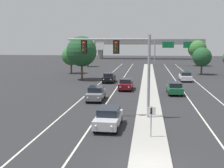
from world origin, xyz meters
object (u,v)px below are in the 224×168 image
object	(u,v)px
highway_sign_gantry	(179,44)
tree_far_left_c	(88,54)
car_oncoming_silver	(109,117)
tree_far_right_a	(197,49)
car_oncoming_darkred	(126,84)
car_oncoming_black	(109,77)
tree_far_left_a	(82,51)
tree_far_right_c	(202,57)
car_receding_green	(175,88)
median_sign_post	(151,117)
overhead_signal_mast	(122,58)
car_receding_white	(185,76)
car_oncoming_grey	(96,93)
tree_far_left_b	(71,56)

from	to	relation	value
highway_sign_gantry	tree_far_left_c	size ratio (longest dim) A/B	2.58
car_oncoming_silver	tree_far_right_a	xyz separation A→B (m)	(16.61, 62.28, 4.01)
car_oncoming_darkred	car_oncoming_black	xyz separation A→B (m)	(-3.40, 7.44, 0.00)
tree_far_left_c	tree_far_left_a	bearing A→B (deg)	-80.68
car_oncoming_darkred	tree_far_left_c	xyz separation A→B (m)	(-13.14, 37.75, 2.53)
car_oncoming_darkred	tree_far_right_c	distance (m)	25.66
car_oncoming_darkred	car_receding_green	world-z (taller)	same
highway_sign_gantry	tree_far_right_a	bearing A→B (deg)	9.63
tree_far_right_c	car_oncoming_black	bearing A→B (deg)	-141.61
tree_far_left_a	median_sign_post	bearing A→B (deg)	-69.12
overhead_signal_mast	tree_far_right_a	xyz separation A→B (m)	(15.78, 59.27, -0.50)
car_oncoming_silver	tree_far_left_c	distance (m)	57.97
tree_far_left_c	tree_far_right_c	bearing A→B (deg)	-31.21
car_receding_white	car_oncoming_grey	bearing A→B (deg)	-124.01
median_sign_post	car_receding_green	world-z (taller)	median_sign_post
car_receding_white	tree_far_right_a	xyz separation A→B (m)	(7.11, 33.21, 4.01)
car_oncoming_silver	car_oncoming_darkred	xyz separation A→B (m)	(0.01, 18.65, 0.00)
car_oncoming_darkred	tree_far_left_b	world-z (taller)	tree_far_left_b
median_sign_post	tree_far_right_a	xyz separation A→B (m)	(13.30, 64.74, 3.24)
car_oncoming_black	car_oncoming_grey	bearing A→B (deg)	-88.18
car_oncoming_black	tree_far_left_c	xyz separation A→B (m)	(-9.74, 30.31, 2.53)
tree_far_left_c	tree_far_right_a	world-z (taller)	tree_far_right_a
tree_far_right_c	car_receding_white	bearing A→B (deg)	-112.80
car_oncoming_grey	tree_far_right_a	distance (m)	55.30
median_sign_post	highway_sign_gantry	size ratio (longest dim) A/B	0.17
overhead_signal_mast	car_oncoming_silver	bearing A→B (deg)	-105.30
car_oncoming_silver	overhead_signal_mast	bearing A→B (deg)	74.70
tree_far_right_c	car_oncoming_silver	bearing A→B (deg)	-109.41
tree_far_left_b	car_oncoming_black	bearing A→B (deg)	-52.61
overhead_signal_mast	car_receding_white	bearing A→B (deg)	71.58
tree_far_left_a	tree_far_left_b	size ratio (longest dim) A/B	1.36
overhead_signal_mast	car_oncoming_black	size ratio (longest dim) A/B	1.61
median_sign_post	car_receding_white	world-z (taller)	median_sign_post
car_oncoming_silver	tree_far_right_c	world-z (taller)	tree_far_right_c
car_oncoming_black	highway_sign_gantry	bearing A→B (deg)	67.22
highway_sign_gantry	tree_far_left_b	xyz separation A→B (m)	(-24.63, -22.48, -2.44)
tree_far_left_b	tree_far_left_a	bearing A→B (deg)	-65.72
tree_far_right_a	tree_far_left_b	size ratio (longest dim) A/B	1.29
tree_far_left_c	tree_far_left_b	size ratio (longest dim) A/B	0.90
car_oncoming_silver	tree_far_right_c	xyz separation A→B (m)	(14.07, 39.93, 2.84)
overhead_signal_mast	tree_far_left_c	world-z (taller)	overhead_signal_mast
overhead_signal_mast	tree_far_left_b	bearing A→B (deg)	111.32
overhead_signal_mast	car_oncoming_darkred	bearing A→B (deg)	92.97
median_sign_post	tree_far_left_b	world-z (taller)	tree_far_left_b
highway_sign_gantry	tree_far_left_a	world-z (taller)	tree_far_left_a
car_oncoming_black	tree_far_left_b	distance (m)	16.40
car_oncoming_darkred	car_receding_green	bearing A→B (deg)	-23.45
highway_sign_gantry	tree_far_right_c	xyz separation A→B (m)	(2.63, -21.47, -2.50)
tree_far_right_c	tree_far_left_b	world-z (taller)	tree_far_left_b
overhead_signal_mast	tree_far_left_a	xyz separation A→B (m)	(-9.41, 25.69, -0.27)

